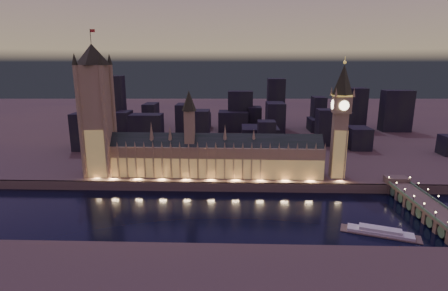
{
  "coord_description": "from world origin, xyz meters",
  "views": [
    {
      "loc": [
        14.87,
        -247.0,
        110.42
      ],
      "look_at": [
        5.0,
        55.0,
        38.0
      ],
      "focal_mm": 28.0,
      "sensor_mm": 36.0,
      "label": 1
    }
  ],
  "objects_px": {
    "victoria_tower": "(96,105)",
    "river_boat": "(380,232)",
    "palace_of_westminster": "(211,156)",
    "elizabeth_tower": "(341,112)",
    "westminster_bridge": "(425,208)"
  },
  "relations": [
    {
      "from": "elizabeth_tower",
      "to": "westminster_bridge",
      "type": "xyz_separation_m",
      "value": [
        47.09,
        -65.37,
        -61.67
      ]
    },
    {
      "from": "victoria_tower",
      "to": "elizabeth_tower",
      "type": "distance_m",
      "value": 218.06
    },
    {
      "from": "victoria_tower",
      "to": "palace_of_westminster",
      "type": "bearing_deg",
      "value": -0.1
    },
    {
      "from": "palace_of_westminster",
      "to": "westminster_bridge",
      "type": "xyz_separation_m",
      "value": [
        162.33,
        -65.2,
        -20.38
      ]
    },
    {
      "from": "palace_of_westminster",
      "to": "victoria_tower",
      "type": "height_order",
      "value": "victoria_tower"
    },
    {
      "from": "victoria_tower",
      "to": "westminster_bridge",
      "type": "relative_size",
      "value": 1.15
    },
    {
      "from": "palace_of_westminster",
      "to": "river_boat",
      "type": "xyz_separation_m",
      "value": [
        118.01,
        -95.48,
        -24.81
      ]
    },
    {
      "from": "palace_of_westminster",
      "to": "elizabeth_tower",
      "type": "relative_size",
      "value": 1.89
    },
    {
      "from": "victoria_tower",
      "to": "river_boat",
      "type": "bearing_deg",
      "value": -23.43
    },
    {
      "from": "palace_of_westminster",
      "to": "victoria_tower",
      "type": "relative_size",
      "value": 1.55
    },
    {
      "from": "palace_of_westminster",
      "to": "river_boat",
      "type": "relative_size",
      "value": 4.02
    },
    {
      "from": "elizabeth_tower",
      "to": "westminster_bridge",
      "type": "height_order",
      "value": "elizabeth_tower"
    },
    {
      "from": "palace_of_westminster",
      "to": "river_boat",
      "type": "distance_m",
      "value": 153.82
    },
    {
      "from": "elizabeth_tower",
      "to": "westminster_bridge",
      "type": "relative_size",
      "value": 0.95
    },
    {
      "from": "westminster_bridge",
      "to": "river_boat",
      "type": "bearing_deg",
      "value": -145.65
    }
  ]
}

